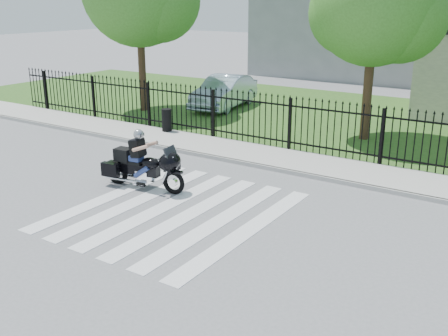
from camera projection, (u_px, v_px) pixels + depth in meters
The scene contains 10 objects.
ground at pixel (176, 211), 12.46m from camera, with size 120.00×120.00×0.00m, color slate.
crosswalk at pixel (176, 211), 12.46m from camera, with size 5.00×5.50×0.01m, color silver, non-canonical shape.
sidewalk at pixel (274, 158), 16.43m from camera, with size 40.00×2.00×0.12m, color #ADAAA3.
curb at pixel (259, 166), 15.63m from camera, with size 40.00×0.12×0.12m, color #ADAAA3.
grass_strip at pixel (353, 119), 22.01m from camera, with size 40.00×12.00×0.02m, color #27531C.
iron_fence at pixel (290, 125), 16.96m from camera, with size 26.00×0.04×1.80m.
tree_mid at pixel (375, 3), 17.41m from camera, with size 4.20×4.20×6.78m.
motorcycle_rider at pixel (142, 164), 13.81m from camera, with size 2.47×0.93×1.63m.
parked_car at pixel (224, 92), 23.97m from camera, with size 1.54×4.42×1.46m, color #A4BDCF.
litter_bin at pixel (167, 120), 19.38m from camera, with size 0.37×0.37×0.83m, color black.
Camera 1 is at (7.28, -9.02, 4.83)m, focal length 42.00 mm.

